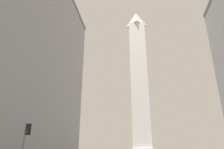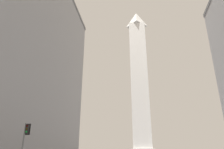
% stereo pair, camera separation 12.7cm
% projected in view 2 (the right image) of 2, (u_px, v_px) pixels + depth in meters
% --- Properties ---
extents(obelisk, '(9.12, 9.12, 71.28)m').
position_uv_depth(obelisk, '(140.00, 83.00, 95.34)').
color(obelisk, silver).
rests_on(obelisk, ground_plane).
extents(traffic_light_mid_left, '(0.77, 0.51, 6.21)m').
position_uv_depth(traffic_light_mid_left, '(24.00, 142.00, 25.49)').
color(traffic_light_mid_left, slate).
rests_on(traffic_light_mid_left, ground_plane).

